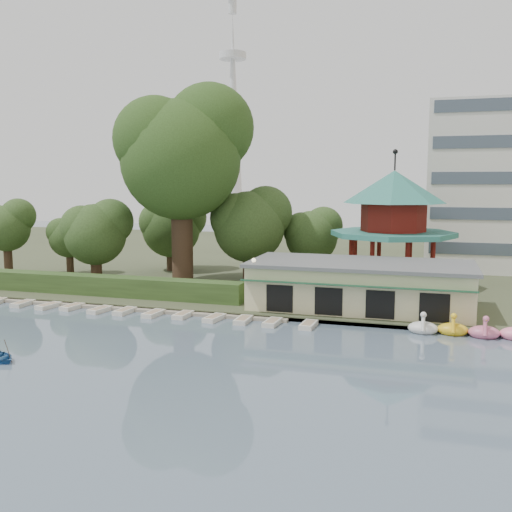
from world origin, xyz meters
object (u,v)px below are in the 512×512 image
at_px(boathouse, 360,285).
at_px(pavilion, 393,217).
at_px(dock, 101,306).
at_px(big_tree, 183,150).

relative_size(boathouse, pavilion, 1.38).
bearing_deg(dock, big_tree, 73.94).
xyz_separation_m(dock, boathouse, (22.00, 4.77, 2.25)).
bearing_deg(big_tree, boathouse, -18.29).
bearing_deg(boathouse, big_tree, 161.71).
bearing_deg(big_tree, dock, -106.06).
bearing_deg(dock, pavilion, 31.66).
height_order(dock, big_tree, big_tree).
distance_m(boathouse, pavilion, 11.43).
bearing_deg(pavilion, boathouse, -101.28).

